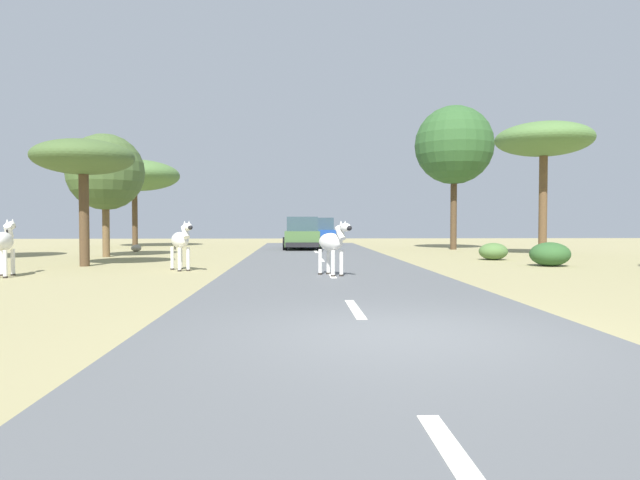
{
  "coord_description": "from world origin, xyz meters",
  "views": [
    {
      "loc": [
        -1.36,
        -6.93,
        1.45
      ],
      "look_at": [
        -0.56,
        11.79,
        0.88
      ],
      "focal_mm": 30.98,
      "sensor_mm": 36.0,
      "label": 1
    }
  ],
  "objects_px": {
    "car_1": "(302,234)",
    "tree_5": "(454,145)",
    "zebra_0": "(332,243)",
    "bush_2": "(550,254)",
    "zebra_2": "(181,241)",
    "tree_3": "(134,176)",
    "zebra_1": "(4,242)",
    "tree_7": "(105,172)",
    "bush_0": "(493,251)",
    "car_0": "(319,232)",
    "tree_6": "(83,159)",
    "rock_2": "(136,248)",
    "tree_1": "(544,141)"
  },
  "relations": [
    {
      "from": "bush_0",
      "to": "bush_2",
      "type": "height_order",
      "value": "bush_2"
    },
    {
      "from": "car_0",
      "to": "rock_2",
      "type": "xyz_separation_m",
      "value": [
        -9.65,
        -6.84,
        -0.67
      ]
    },
    {
      "from": "tree_3",
      "to": "rock_2",
      "type": "height_order",
      "value": "tree_3"
    },
    {
      "from": "tree_3",
      "to": "tree_5",
      "type": "distance_m",
      "value": 19.07
    },
    {
      "from": "tree_1",
      "to": "rock_2",
      "type": "bearing_deg",
      "value": 166.8
    },
    {
      "from": "tree_5",
      "to": "tree_1",
      "type": "bearing_deg",
      "value": -68.58
    },
    {
      "from": "tree_6",
      "to": "tree_3",
      "type": "bearing_deg",
      "value": 100.21
    },
    {
      "from": "bush_2",
      "to": "rock_2",
      "type": "distance_m",
      "value": 19.64
    },
    {
      "from": "zebra_0",
      "to": "tree_7",
      "type": "distance_m",
      "value": 13.36
    },
    {
      "from": "zebra_1",
      "to": "tree_7",
      "type": "distance_m",
      "value": 9.18
    },
    {
      "from": "zebra_1",
      "to": "bush_0",
      "type": "distance_m",
      "value": 16.83
    },
    {
      "from": "zebra_1",
      "to": "car_1",
      "type": "relative_size",
      "value": 0.38
    },
    {
      "from": "tree_7",
      "to": "tree_3",
      "type": "bearing_deg",
      "value": 99.59
    },
    {
      "from": "zebra_0",
      "to": "tree_6",
      "type": "xyz_separation_m",
      "value": [
        -8.08,
        4.17,
        2.68
      ]
    },
    {
      "from": "tree_5",
      "to": "rock_2",
      "type": "xyz_separation_m",
      "value": [
        -16.8,
        -1.41,
        -5.52
      ]
    },
    {
      "from": "tree_1",
      "to": "tree_3",
      "type": "relative_size",
      "value": 1.09
    },
    {
      "from": "zebra_0",
      "to": "zebra_2",
      "type": "distance_m",
      "value": 5.05
    },
    {
      "from": "tree_7",
      "to": "bush_2",
      "type": "relative_size",
      "value": 3.91
    },
    {
      "from": "tree_1",
      "to": "rock_2",
      "type": "relative_size",
      "value": 10.85
    },
    {
      "from": "tree_6",
      "to": "zebra_0",
      "type": "bearing_deg",
      "value": -27.3
    },
    {
      "from": "zebra_2",
      "to": "tree_6",
      "type": "distance_m",
      "value": 4.87
    },
    {
      "from": "zebra_1",
      "to": "zebra_2",
      "type": "relative_size",
      "value": 1.08
    },
    {
      "from": "tree_3",
      "to": "rock_2",
      "type": "bearing_deg",
      "value": -73.37
    },
    {
      "from": "zebra_1",
      "to": "tree_6",
      "type": "bearing_deg",
      "value": 65.53
    },
    {
      "from": "rock_2",
      "to": "car_0",
      "type": "bearing_deg",
      "value": 35.34
    },
    {
      "from": "car_1",
      "to": "tree_5",
      "type": "distance_m",
      "value": 9.6
    },
    {
      "from": "car_0",
      "to": "tree_5",
      "type": "height_order",
      "value": "tree_5"
    },
    {
      "from": "car_0",
      "to": "tree_6",
      "type": "distance_m",
      "value": 18.82
    },
    {
      "from": "tree_7",
      "to": "zebra_2",
      "type": "bearing_deg",
      "value": -56.62
    },
    {
      "from": "zebra_0",
      "to": "bush_2",
      "type": "xyz_separation_m",
      "value": [
        7.59,
        3.56,
        -0.52
      ]
    },
    {
      "from": "tree_3",
      "to": "tree_5",
      "type": "height_order",
      "value": "tree_5"
    },
    {
      "from": "tree_6",
      "to": "rock_2",
      "type": "height_order",
      "value": "tree_6"
    },
    {
      "from": "tree_6",
      "to": "rock_2",
      "type": "relative_size",
      "value": 7.82
    },
    {
      "from": "zebra_2",
      "to": "zebra_1",
      "type": "bearing_deg",
      "value": -9.0
    },
    {
      "from": "zebra_2",
      "to": "bush_2",
      "type": "relative_size",
      "value": 1.13
    },
    {
      "from": "tree_6",
      "to": "bush_0",
      "type": "height_order",
      "value": "tree_6"
    },
    {
      "from": "zebra_1",
      "to": "car_0",
      "type": "bearing_deg",
      "value": 53.01
    },
    {
      "from": "zebra_1",
      "to": "tree_1",
      "type": "relative_size",
      "value": 0.28
    },
    {
      "from": "tree_6",
      "to": "bush_0",
      "type": "bearing_deg",
      "value": 9.73
    },
    {
      "from": "zebra_0",
      "to": "tree_5",
      "type": "xyz_separation_m",
      "value": [
        7.66,
        15.25,
        4.77
      ]
    },
    {
      "from": "tree_1",
      "to": "car_1",
      "type": "bearing_deg",
      "value": 150.8
    },
    {
      "from": "bush_0",
      "to": "bush_2",
      "type": "distance_m",
      "value": 3.26
    },
    {
      "from": "zebra_0",
      "to": "tree_5",
      "type": "distance_m",
      "value": 17.71
    },
    {
      "from": "bush_2",
      "to": "tree_3",
      "type": "bearing_deg",
      "value": 139.01
    },
    {
      "from": "zebra_0",
      "to": "bush_2",
      "type": "distance_m",
      "value": 8.4
    },
    {
      "from": "tree_5",
      "to": "zebra_0",
      "type": "bearing_deg",
      "value": -116.67
    },
    {
      "from": "zebra_1",
      "to": "car_1",
      "type": "bearing_deg",
      "value": 48.76
    },
    {
      "from": "tree_1",
      "to": "bush_2",
      "type": "xyz_separation_m",
      "value": [
        -2.37,
        -5.8,
        -4.69
      ]
    },
    {
      "from": "tree_5",
      "to": "tree_6",
      "type": "bearing_deg",
      "value": -144.86
    },
    {
      "from": "zebra_0",
      "to": "tree_3",
      "type": "bearing_deg",
      "value": -89.02
    }
  ]
}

